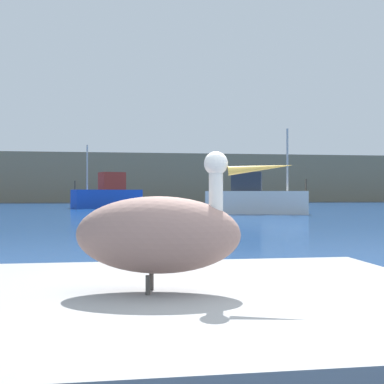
{
  "coord_description": "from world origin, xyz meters",
  "views": [
    {
      "loc": [
        -1.17,
        -2.91,
        1.26
      ],
      "look_at": [
        2.43,
        21.65,
        1.29
      ],
      "focal_mm": 46.23,
      "sensor_mm": 36.0,
      "label": 1
    }
  ],
  "objects": [
    {
      "name": "hillside_backdrop",
      "position": [
        0.0,
        65.82,
        3.14
      ],
      "size": [
        140.0,
        12.65,
        6.27
      ],
      "primitive_type": "cube",
      "color": "#7F755B",
      "rests_on": "ground"
    },
    {
      "name": "fishing_boat_white",
      "position": [
        6.78,
        25.44,
        0.87
      ],
      "size": [
        6.12,
        3.51,
        5.0
      ],
      "rotation": [
        0.0,
        0.0,
        -0.34
      ],
      "color": "white",
      "rests_on": "ground"
    },
    {
      "name": "fishing_boat_blue",
      "position": [
        -2.11,
        37.79,
        1.07
      ],
      "size": [
        5.78,
        3.62,
        5.05
      ],
      "rotation": [
        0.0,
        0.0,
        3.5
      ],
      "color": "blue",
      "rests_on": "ground"
    },
    {
      "name": "pier_dock",
      "position": [
        -0.93,
        0.26,
        0.31
      ],
      "size": [
        4.0,
        2.92,
        0.62
      ],
      "primitive_type": "cube",
      "color": "gray",
      "rests_on": "ground"
    },
    {
      "name": "pelican",
      "position": [
        -0.92,
        0.25,
        1.0
      ],
      "size": [
        1.42,
        0.67,
        0.9
      ],
      "rotation": [
        0.0,
        0.0,
        -0.2
      ],
      "color": "gray",
      "rests_on": "pier_dock"
    }
  ]
}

